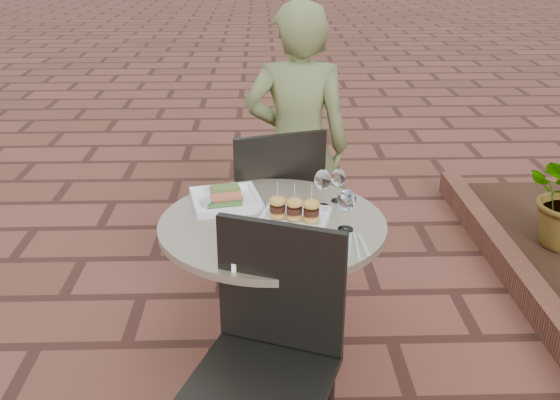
{
  "coord_description": "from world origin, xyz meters",
  "views": [
    {
      "loc": [
        0.23,
        -2.42,
        1.8
      ],
      "look_at": [
        0.3,
        -0.2,
        0.82
      ],
      "focal_mm": 40.0,
      "sensor_mm": 36.0,
      "label": 1
    }
  ],
  "objects_px": {
    "chair_far": "(274,202)",
    "diner": "(297,148)",
    "plate_tuna": "(266,250)",
    "chair_near": "(270,341)",
    "cafe_table": "(273,275)",
    "plate_sliders": "(294,215)",
    "plate_salmon": "(226,199)"
  },
  "relations": [
    {
      "from": "chair_far",
      "to": "diner",
      "type": "distance_m",
      "value": 0.33
    },
    {
      "from": "plate_tuna",
      "to": "chair_near",
      "type": "bearing_deg",
      "value": -87.89
    },
    {
      "from": "cafe_table",
      "to": "chair_far",
      "type": "xyz_separation_m",
      "value": [
        0.02,
        0.59,
        0.07
      ]
    },
    {
      "from": "chair_far",
      "to": "chair_near",
      "type": "distance_m",
      "value": 1.13
    },
    {
      "from": "chair_far",
      "to": "plate_tuna",
      "type": "xyz_separation_m",
      "value": [
        -0.05,
        -0.86,
        0.2
      ]
    },
    {
      "from": "chair_far",
      "to": "plate_tuna",
      "type": "bearing_deg",
      "value": 70.26
    },
    {
      "from": "cafe_table",
      "to": "chair_near",
      "type": "height_order",
      "value": "chair_near"
    },
    {
      "from": "diner",
      "to": "plate_sliders",
      "type": "xyz_separation_m",
      "value": [
        -0.06,
        -0.85,
        0.02
      ]
    },
    {
      "from": "cafe_table",
      "to": "plate_sliders",
      "type": "relative_size",
      "value": 2.83
    },
    {
      "from": "chair_far",
      "to": "plate_salmon",
      "type": "relative_size",
      "value": 2.83
    },
    {
      "from": "chair_near",
      "to": "chair_far",
      "type": "bearing_deg",
      "value": 109.09
    },
    {
      "from": "diner",
      "to": "plate_salmon",
      "type": "height_order",
      "value": "diner"
    },
    {
      "from": "plate_tuna",
      "to": "cafe_table",
      "type": "bearing_deg",
      "value": 83.83
    },
    {
      "from": "chair_far",
      "to": "cafe_table",
      "type": "bearing_deg",
      "value": 71.67
    },
    {
      "from": "plate_salmon",
      "to": "cafe_table",
      "type": "bearing_deg",
      "value": -42.43
    },
    {
      "from": "chair_near",
      "to": "diner",
      "type": "xyz_separation_m",
      "value": [
        0.16,
        1.36,
        0.2
      ]
    },
    {
      "from": "cafe_table",
      "to": "diner",
      "type": "height_order",
      "value": "diner"
    },
    {
      "from": "plate_salmon",
      "to": "plate_tuna",
      "type": "bearing_deg",
      "value": -69.89
    },
    {
      "from": "chair_near",
      "to": "diner",
      "type": "distance_m",
      "value": 1.39
    },
    {
      "from": "cafe_table",
      "to": "plate_tuna",
      "type": "height_order",
      "value": "plate_tuna"
    },
    {
      "from": "cafe_table",
      "to": "plate_tuna",
      "type": "xyz_separation_m",
      "value": [
        -0.03,
        -0.27,
        0.26
      ]
    },
    {
      "from": "cafe_table",
      "to": "chair_near",
      "type": "xyz_separation_m",
      "value": [
        -0.02,
        -0.53,
        0.07
      ]
    },
    {
      "from": "chair_near",
      "to": "plate_salmon",
      "type": "relative_size",
      "value": 2.83
    },
    {
      "from": "plate_tuna",
      "to": "plate_salmon",
      "type": "bearing_deg",
      "value": 110.11
    },
    {
      "from": "cafe_table",
      "to": "plate_salmon",
      "type": "distance_m",
      "value": 0.37
    },
    {
      "from": "cafe_table",
      "to": "plate_salmon",
      "type": "bearing_deg",
      "value": 137.57
    },
    {
      "from": "diner",
      "to": "plate_salmon",
      "type": "bearing_deg",
      "value": 65.5
    },
    {
      "from": "diner",
      "to": "plate_tuna",
      "type": "height_order",
      "value": "diner"
    },
    {
      "from": "cafe_table",
      "to": "diner",
      "type": "bearing_deg",
      "value": 80.1
    },
    {
      "from": "plate_tuna",
      "to": "diner",
      "type": "bearing_deg",
      "value": 81.01
    },
    {
      "from": "chair_near",
      "to": "plate_tuna",
      "type": "xyz_separation_m",
      "value": [
        -0.01,
        0.27,
        0.2
      ]
    },
    {
      "from": "plate_salmon",
      "to": "plate_tuna",
      "type": "distance_m",
      "value": 0.47
    }
  ]
}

